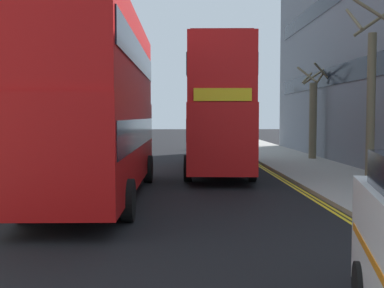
# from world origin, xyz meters

# --- Properties ---
(sidewalk_right) EXTENTS (4.00, 80.00, 0.14)m
(sidewalk_right) POSITION_xyz_m (6.50, 16.00, 0.07)
(sidewalk_right) COLOR #9E9991
(sidewalk_right) RESTS_ON ground
(sidewalk_left) EXTENTS (4.00, 80.00, 0.14)m
(sidewalk_left) POSITION_xyz_m (-6.50, 16.00, 0.07)
(sidewalk_left) COLOR #9E9991
(sidewalk_left) RESTS_ON ground
(kerb_line_outer) EXTENTS (0.10, 56.00, 0.01)m
(kerb_line_outer) POSITION_xyz_m (4.40, 14.00, 0.00)
(kerb_line_outer) COLOR yellow
(kerb_line_outer) RESTS_ON ground
(kerb_line_inner) EXTENTS (0.10, 56.00, 0.01)m
(kerb_line_inner) POSITION_xyz_m (4.24, 14.00, 0.00)
(kerb_line_inner) COLOR yellow
(kerb_line_inner) RESTS_ON ground
(double_decker_bus_away) EXTENTS (2.88, 10.83, 5.64)m
(double_decker_bus_away) POSITION_xyz_m (-2.31, 13.01, 3.03)
(double_decker_bus_away) COLOR #B20F0F
(double_decker_bus_away) RESTS_ON ground
(double_decker_bus_oncoming) EXTENTS (3.15, 10.90, 5.64)m
(double_decker_bus_oncoming) POSITION_xyz_m (1.90, 19.86, 3.03)
(double_decker_bus_oncoming) COLOR red
(double_decker_bus_oncoming) RESTS_ON ground
(street_tree_near) EXTENTS (2.00, 1.97, 5.35)m
(street_tree_near) POSITION_xyz_m (7.81, 24.83, 2.57)
(street_tree_near) COLOR #6B6047
(street_tree_near) RESTS_ON sidewalk_right
(street_tree_mid) EXTENTS (1.82, 1.75, 6.63)m
(street_tree_mid) POSITION_xyz_m (7.32, 15.69, 3.35)
(street_tree_mid) COLOR #6B6047
(street_tree_mid) RESTS_ON sidewalk_right
(street_tree_distant) EXTENTS (1.31, 1.27, 4.87)m
(street_tree_distant) POSITION_xyz_m (6.13, 38.06, 2.45)
(street_tree_distant) COLOR #6B6047
(street_tree_distant) RESTS_ON sidewalk_right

